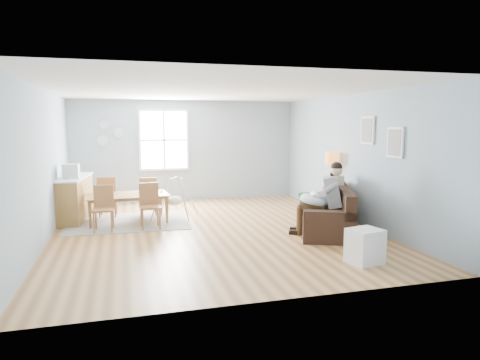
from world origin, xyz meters
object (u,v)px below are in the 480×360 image
object	(u,v)px
chair_ne	(148,194)
baby_swing	(174,200)
dining_table	(128,208)
counter	(75,198)
chair_sw	(103,205)
chair_nw	(107,194)
father	(324,196)
toddler	(325,193)
storage_cube	(364,246)
sofa	(329,215)
monitor	(71,171)
floor_lamp	(332,163)
chair_se	(150,203)

from	to	relation	value
chair_ne	baby_swing	size ratio (longest dim) A/B	0.77
dining_table	counter	distance (m)	1.26
chair_sw	chair_nw	bearing A→B (deg)	88.55
father	toddler	xyz separation A→B (m)	(0.24, 0.44, -0.02)
storage_cube	dining_table	bearing A→B (deg)	132.48
chair_sw	dining_table	bearing A→B (deg)	52.52
sofa	monitor	bearing A→B (deg)	157.33
sofa	floor_lamp	size ratio (longest dim) A/B	1.58
chair_nw	chair_se	bearing A→B (deg)	-55.72
dining_table	baby_swing	world-z (taller)	baby_swing
chair_nw	baby_swing	world-z (taller)	chair_nw
toddler	sofa	bearing A→B (deg)	-90.76
baby_swing	father	bearing A→B (deg)	-41.08
sofa	baby_swing	bearing A→B (deg)	144.43
chair_nw	dining_table	bearing A→B (deg)	-55.42
chair_nw	monitor	bearing A→B (deg)	-152.63
chair_sw	chair_ne	world-z (taller)	chair_sw
chair_se	storage_cube	bearing A→B (deg)	-46.03
dining_table	chair_sw	size ratio (longest dim) A/B	1.91
chair_se	counter	size ratio (longest dim) A/B	0.52
father	chair_ne	distance (m)	4.04
chair_sw	chair_ne	size ratio (longest dim) A/B	1.01
father	storage_cube	world-z (taller)	father
dining_table	counter	world-z (taller)	counter
sofa	toddler	xyz separation A→B (m)	(0.00, 0.22, 0.41)
sofa	monitor	world-z (taller)	monitor
baby_swing	chair_se	bearing A→B (deg)	-125.44
storage_cube	dining_table	world-z (taller)	dining_table
counter	baby_swing	bearing A→B (deg)	-10.45
chair_sw	sofa	bearing A→B (deg)	-15.56
father	chair_nw	world-z (taller)	father
monitor	baby_swing	distance (m)	2.24
chair_sw	chair_ne	bearing A→B (deg)	52.50
chair_sw	chair_se	bearing A→B (deg)	-1.56
chair_sw	baby_swing	distance (m)	1.67
floor_lamp	counter	bearing A→B (deg)	167.48
sofa	counter	world-z (taller)	counter
counter	monitor	xyz separation A→B (m)	(-0.02, -0.32, 0.62)
floor_lamp	sofa	bearing A→B (deg)	-118.60
sofa	toddler	distance (m)	0.47
father	dining_table	bearing A→B (deg)	150.43
sofa	counter	bearing A→B (deg)	154.10
counter	monitor	distance (m)	0.70
toddler	dining_table	distance (m)	4.11
chair_se	toddler	bearing A→B (deg)	-15.65
toddler	chair_ne	size ratio (longest dim) A/B	0.93
sofa	chair_sw	world-z (taller)	chair_sw
father	toddler	distance (m)	0.50
toddler	chair_ne	world-z (taller)	toddler
counter	monitor	world-z (taller)	monitor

